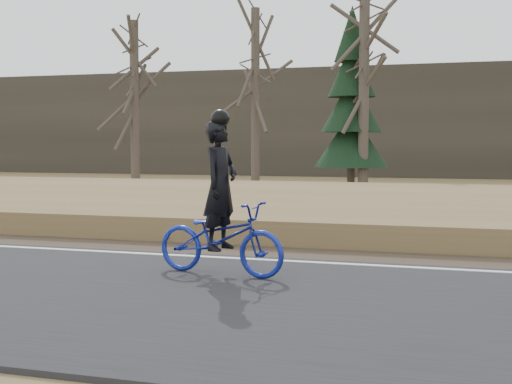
% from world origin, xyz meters
% --- Properties ---
extents(treeline_backdrop, '(120.00, 4.00, 6.00)m').
position_xyz_m(treeline_backdrop, '(0.00, 30.00, 3.00)').
color(treeline_backdrop, '#383328').
rests_on(treeline_backdrop, ground).
extents(cyclist, '(2.03, 1.00, 2.28)m').
position_xyz_m(cyclist, '(-5.08, -1.15, 0.78)').
color(cyclist, navy).
rests_on(cyclist, road).
extents(bare_tree_far_left, '(0.36, 0.36, 6.69)m').
position_xyz_m(bare_tree_far_left, '(-14.76, 15.36, 3.35)').
color(bare_tree_far_left, brown).
rests_on(bare_tree_far_left, ground).
extents(bare_tree_left, '(0.36, 0.36, 7.47)m').
position_xyz_m(bare_tree_left, '(-10.65, 18.27, 3.73)').
color(bare_tree_left, brown).
rests_on(bare_tree_left, ground).
extents(bare_tree_near_left, '(0.36, 0.36, 7.52)m').
position_xyz_m(bare_tree_near_left, '(-5.47, 14.16, 3.76)').
color(bare_tree_near_left, brown).
rests_on(bare_tree_near_left, ground).
extents(conifer, '(2.60, 2.60, 6.71)m').
position_xyz_m(conifer, '(-6.02, 14.91, 3.17)').
color(conifer, brown).
rests_on(conifer, ground).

